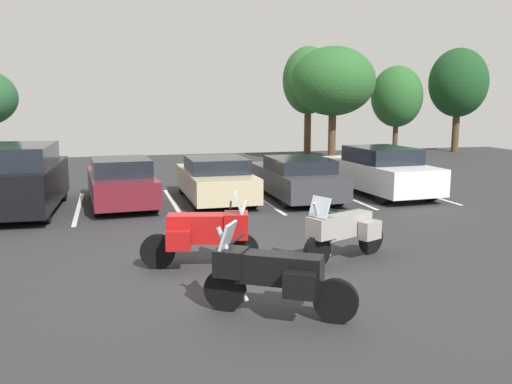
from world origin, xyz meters
TOP-DOWN VIEW (x-y plane):
  - ground at (0.00, 0.00)m, footprint 44.00×44.00m
  - motorcycle_touring at (-0.69, 0.23)m, footprint 2.20×1.04m
  - motorcycle_second at (2.00, -0.01)m, footprint 2.06×1.20m
  - motorcycle_third at (-0.11, -2.34)m, footprint 2.04×1.38m
  - parking_stripes at (-0.52, 6.97)m, footprint 16.77×5.10m
  - car_black at (-4.67, 6.62)m, footprint 2.00×4.89m
  - car_maroon at (-2.06, 7.12)m, footprint 2.06×4.63m
  - car_champagne at (0.81, 7.11)m, footprint 1.90×4.46m
  - car_charcoal at (3.41, 6.95)m, footprint 1.90×4.88m
  - car_white at (6.35, 6.93)m, footprint 2.23×4.99m
  - tree_left at (8.85, 20.80)m, footprint 2.94×2.94m
  - tree_center_left at (17.73, 19.40)m, footprint 3.41×3.41m
  - tree_right at (13.90, 19.68)m, footprint 2.96×2.96m
  - tree_center_right at (8.68, 16.71)m, footprint 4.23×4.23m

SIDE VIEW (x-z plane):
  - ground at x=0.00m, z-range -0.10..0.00m
  - parking_stripes at x=-0.52m, z-range 0.00..0.01m
  - motorcycle_second at x=2.00m, z-range -0.05..1.31m
  - motorcycle_third at x=-0.11m, z-range -0.04..1.32m
  - car_charcoal at x=3.41m, z-range 0.00..1.31m
  - car_champagne at x=0.81m, z-range -0.02..1.36m
  - motorcycle_touring at x=-0.69m, z-range -0.04..1.41m
  - car_maroon at x=-2.06m, z-range -0.03..1.41m
  - car_white at x=6.35m, z-range -0.02..1.56m
  - car_black at x=-4.67m, z-range -0.01..1.92m
  - tree_right at x=13.90m, z-range 0.75..5.78m
  - tree_center_right at x=8.68m, z-range 1.13..6.88m
  - tree_center_left at x=17.73m, z-range 1.02..7.11m
  - tree_left at x=8.85m, z-range 1.10..7.20m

